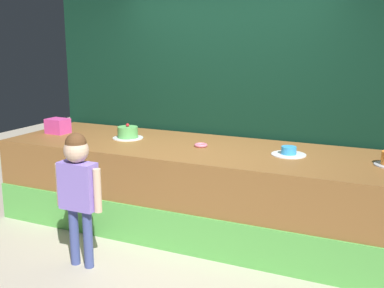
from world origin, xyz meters
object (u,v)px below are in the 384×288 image
Objects in this scene: donut at (201,145)px; cake_left at (128,133)px; pink_box at (58,126)px; cake_center at (289,152)px; child_figure at (78,182)px.

cake_left is at bearing 177.92° from donut.
pink_box reaches higher than cake_left.
cake_center is at bearing 1.66° from donut.
pink_box is 0.72× the size of cake_left.
child_figure is 1.39m from donut.
child_figure is 3.53× the size of cake_left.
pink_box reaches higher than donut.
donut is at bearing -2.08° from cake_left.
pink_box is 0.74× the size of cake_center.
donut is at bearing 1.95° from pink_box.
pink_box is 2.73m from cake_center.
child_figure is at bearing -44.19° from pink_box.
child_figure is 1.98m from cake_center.
pink_box reaches higher than cake_center.
donut is at bearing -178.34° from cake_center.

